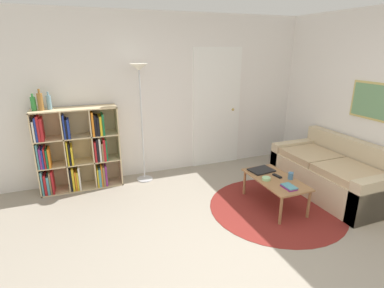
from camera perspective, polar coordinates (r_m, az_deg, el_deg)
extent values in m
plane|color=gray|center=(3.24, 12.75, -22.24)|extent=(14.00, 14.00, 0.00)
cube|color=silver|center=(5.05, -3.84, 9.17)|extent=(7.68, 0.05, 2.60)
cube|color=white|center=(5.36, 4.75, 6.80)|extent=(0.90, 0.02, 2.07)
sphere|color=tan|center=(5.49, 7.81, 6.52)|extent=(0.04, 0.04, 0.04)
cube|color=silver|center=(5.18, 27.57, 7.40)|extent=(0.05, 5.73, 2.60)
cube|color=tan|center=(4.87, 31.21, 7.00)|extent=(0.02, 0.67, 0.52)
cube|color=#669366|center=(4.86, 31.12, 6.99)|extent=(0.01, 0.61, 0.46)
cylinder|color=maroon|center=(4.29, 15.70, -11.53)|extent=(1.79, 1.79, 0.01)
cube|color=beige|center=(4.81, -27.57, -1.67)|extent=(0.02, 0.34, 1.24)
cube|color=beige|center=(4.80, -13.84, -0.13)|extent=(0.02, 0.34, 1.24)
cube|color=beige|center=(4.62, -21.54, 6.28)|extent=(1.17, 0.34, 0.02)
cube|color=beige|center=(4.99, -19.94, -7.56)|extent=(1.17, 0.34, 0.02)
cube|color=beige|center=(4.93, -20.76, -0.34)|extent=(1.17, 0.02, 1.24)
cube|color=beige|center=(4.78, -22.97, -1.16)|extent=(0.02, 0.32, 1.20)
cube|color=beige|center=(4.78, -18.45, -0.66)|extent=(0.02, 0.32, 1.20)
cube|color=beige|center=(4.84, -20.45, -3.16)|extent=(1.14, 0.32, 0.02)
cube|color=beige|center=(4.72, -20.98, 1.40)|extent=(1.14, 0.32, 0.02)
cube|color=teal|center=(4.92, -26.55, -6.43)|extent=(0.02, 0.25, 0.36)
cube|color=#B21E23|center=(4.91, -26.11, -6.74)|extent=(0.03, 0.21, 0.31)
cube|color=teal|center=(4.90, -25.66, -6.89)|extent=(0.03, 0.20, 0.28)
cube|color=olive|center=(4.90, -25.32, -6.50)|extent=(0.02, 0.22, 0.33)
cube|color=#B21E23|center=(4.91, -24.95, -6.35)|extent=(0.03, 0.25, 0.34)
cube|color=black|center=(4.87, -22.03, -6.15)|extent=(0.02, 0.21, 0.34)
cube|color=gold|center=(4.86, -21.68, -6.13)|extent=(0.03, 0.19, 0.35)
cube|color=orange|center=(4.87, -21.26, -6.34)|extent=(0.02, 0.20, 0.29)
cube|color=gold|center=(4.91, -20.94, -6.20)|extent=(0.02, 0.27, 0.29)
cube|color=silver|center=(4.89, -20.65, -5.79)|extent=(0.02, 0.26, 0.36)
cube|color=gold|center=(4.89, -17.54, -5.88)|extent=(0.02, 0.23, 0.29)
cube|color=teal|center=(4.89, -17.17, -5.82)|extent=(0.03, 0.23, 0.29)
cube|color=orange|center=(4.88, -16.84, -5.54)|extent=(0.02, 0.22, 0.34)
cube|color=olive|center=(4.90, -16.50, -5.57)|extent=(0.03, 0.25, 0.32)
cube|color=#7F287A|center=(4.88, -16.09, -5.56)|extent=(0.03, 0.21, 0.33)
cube|color=teal|center=(4.76, -27.26, -2.02)|extent=(0.02, 0.20, 0.36)
cube|color=#7F287A|center=(4.78, -26.83, -2.22)|extent=(0.02, 0.25, 0.30)
cube|color=navy|center=(4.79, -26.50, -2.29)|extent=(0.02, 0.26, 0.28)
cube|color=#B21E23|center=(4.79, -26.19, -2.13)|extent=(0.02, 0.27, 0.30)
cube|color=#196B38|center=(4.78, -25.84, -2.28)|extent=(0.02, 0.25, 0.27)
cube|color=orange|center=(4.76, -25.51, -2.24)|extent=(0.03, 0.21, 0.28)
cube|color=gold|center=(4.72, -22.62, -1.54)|extent=(0.02, 0.20, 0.35)
cube|color=black|center=(4.76, -22.27, -1.56)|extent=(0.02, 0.26, 0.32)
cube|color=gold|center=(4.76, -21.89, -1.76)|extent=(0.02, 0.27, 0.28)
cube|color=#B21E23|center=(4.75, -17.98, -1.17)|extent=(0.03, 0.24, 0.31)
cube|color=black|center=(4.73, -17.58, -0.99)|extent=(0.03, 0.21, 0.35)
cube|color=silver|center=(4.72, -17.16, -0.92)|extent=(0.03, 0.20, 0.35)
cube|color=olive|center=(4.76, -16.77, -1.20)|extent=(0.02, 0.26, 0.28)
cube|color=#B21E23|center=(4.73, -16.38, -0.95)|extent=(0.03, 0.20, 0.33)
cube|color=#196B38|center=(4.74, -16.04, -0.94)|extent=(0.02, 0.21, 0.33)
cube|color=silver|center=(4.65, -27.87, 2.22)|extent=(0.03, 0.20, 0.29)
cube|color=navy|center=(4.65, -27.52, 2.57)|extent=(0.02, 0.22, 0.33)
cube|color=#B21E23|center=(4.64, -27.17, 2.71)|extent=(0.03, 0.21, 0.35)
cube|color=#B21E23|center=(4.65, -26.67, 2.61)|extent=(0.03, 0.23, 0.32)
cube|color=navy|center=(4.61, -23.19, 3.10)|extent=(0.02, 0.20, 0.34)
cube|color=black|center=(4.64, -22.83, 2.85)|extent=(0.02, 0.25, 0.28)
cube|color=navy|center=(4.62, -22.47, 2.81)|extent=(0.03, 0.20, 0.28)
cube|color=orange|center=(4.65, -18.47, 3.79)|extent=(0.03, 0.27, 0.35)
cube|color=black|center=(4.64, -17.99, 3.51)|extent=(0.03, 0.24, 0.30)
cube|color=black|center=(4.66, -17.55, 3.45)|extent=(0.03, 0.27, 0.28)
cube|color=gold|center=(4.66, -17.08, 3.53)|extent=(0.03, 0.26, 0.28)
cube|color=#196B38|center=(4.65, -16.65, 3.72)|extent=(0.03, 0.25, 0.31)
cylinder|color=#B7B7BC|center=(5.01, -8.99, -6.58)|extent=(0.26, 0.26, 0.01)
cylinder|color=#B7B7BC|center=(4.71, -9.53, 3.59)|extent=(0.02, 0.02, 1.74)
cone|color=white|center=(4.57, -10.10, 14.22)|extent=(0.27, 0.27, 0.10)
cube|color=#CCB793|center=(4.90, 24.75, -6.04)|extent=(0.89, 1.72, 0.43)
cube|color=#CCB793|center=(5.09, 27.91, -3.44)|extent=(0.16, 1.72, 0.79)
cube|color=#CCB793|center=(4.43, 32.02, -8.74)|extent=(0.89, 0.16, 0.57)
cube|color=#CCB793|center=(5.39, 19.05, -2.39)|extent=(0.89, 0.16, 0.57)
cube|color=tan|center=(4.53, 27.57, -4.72)|extent=(0.69, 0.68, 0.10)
cube|color=tan|center=(4.98, 21.69, -1.97)|extent=(0.69, 0.68, 0.10)
cube|color=#996B42|center=(4.18, 15.62, -6.49)|extent=(0.50, 0.93, 0.02)
cylinder|color=#996B42|center=(3.86, 16.55, -12.08)|extent=(0.04, 0.04, 0.37)
cylinder|color=#996B42|center=(4.47, 9.97, -7.23)|extent=(0.04, 0.04, 0.37)
cylinder|color=#996B42|center=(4.11, 21.34, -10.66)|extent=(0.04, 0.04, 0.37)
cylinder|color=#996B42|center=(4.69, 14.46, -6.31)|extent=(0.04, 0.04, 0.37)
cube|color=black|center=(4.38, 13.07, -4.88)|extent=(0.36, 0.28, 0.02)
cylinder|color=#9ED193|center=(4.10, 13.96, -6.41)|extent=(0.11, 0.11, 0.04)
cube|color=#7F287A|center=(3.95, 17.95, -7.89)|extent=(0.12, 0.19, 0.02)
cube|color=teal|center=(3.95, 18.05, -7.65)|extent=(0.12, 0.19, 0.01)
cylinder|color=teal|center=(4.20, 18.28, -5.78)|extent=(0.07, 0.07, 0.09)
cube|color=black|center=(4.24, 15.91, -5.87)|extent=(0.06, 0.15, 0.02)
cylinder|color=#2D8438|center=(4.64, -27.97, 6.77)|extent=(0.07, 0.07, 0.19)
cylinder|color=#2D8438|center=(4.63, -28.18, 8.18)|extent=(0.03, 0.03, 0.05)
cylinder|color=olive|center=(4.62, -26.91, 7.17)|extent=(0.08, 0.08, 0.23)
cylinder|color=olive|center=(4.60, -27.17, 8.96)|extent=(0.03, 0.03, 0.06)
cylinder|color=#6B93A3|center=(4.64, -25.59, 7.16)|extent=(0.06, 0.06, 0.20)
cylinder|color=#6B93A3|center=(4.62, -25.79, 8.65)|extent=(0.02, 0.02, 0.05)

